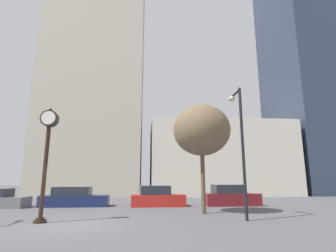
{
  "coord_description": "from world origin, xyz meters",
  "views": [
    {
      "loc": [
        3.14,
        -11.83,
        1.81
      ],
      "look_at": [
        5.14,
        10.8,
        6.56
      ],
      "focal_mm": 28.0,
      "sensor_mm": 36.0,
      "label": 1
    }
  ],
  "objects_px": {
    "car_navy": "(74,198)",
    "car_maroon": "(230,197)",
    "street_clock": "(47,147)",
    "car_red": "(157,197)",
    "street_lamp_right": "(239,131)",
    "bare_tree": "(202,130)"
  },
  "relations": [
    {
      "from": "street_clock",
      "to": "car_maroon",
      "type": "relative_size",
      "value": 1.26
    },
    {
      "from": "bare_tree",
      "to": "street_lamp_right",
      "type": "bearing_deg",
      "value": -60.87
    },
    {
      "from": "bare_tree",
      "to": "car_navy",
      "type": "bearing_deg",
      "value": 149.41
    },
    {
      "from": "car_red",
      "to": "car_maroon",
      "type": "bearing_deg",
      "value": -2.58
    },
    {
      "from": "street_lamp_right",
      "to": "car_navy",
      "type": "bearing_deg",
      "value": 142.71
    },
    {
      "from": "street_clock",
      "to": "car_navy",
      "type": "height_order",
      "value": "street_clock"
    },
    {
      "from": "car_navy",
      "to": "street_lamp_right",
      "type": "xyz_separation_m",
      "value": [
        9.74,
        -7.41,
        3.7
      ]
    },
    {
      "from": "car_red",
      "to": "car_maroon",
      "type": "height_order",
      "value": "car_maroon"
    },
    {
      "from": "car_navy",
      "to": "car_maroon",
      "type": "distance_m",
      "value": 11.44
    },
    {
      "from": "car_red",
      "to": "street_lamp_right",
      "type": "relative_size",
      "value": 0.61
    },
    {
      "from": "car_maroon",
      "to": "street_lamp_right",
      "type": "bearing_deg",
      "value": -105.33
    },
    {
      "from": "car_red",
      "to": "car_maroon",
      "type": "relative_size",
      "value": 0.96
    },
    {
      "from": "car_navy",
      "to": "car_maroon",
      "type": "xyz_separation_m",
      "value": [
        11.43,
        -0.3,
        0.06
      ]
    },
    {
      "from": "car_navy",
      "to": "car_maroon",
      "type": "relative_size",
      "value": 1.14
    },
    {
      "from": "car_navy",
      "to": "bare_tree",
      "type": "relative_size",
      "value": 0.75
    },
    {
      "from": "car_red",
      "to": "street_lamp_right",
      "type": "bearing_deg",
      "value": -64.67
    },
    {
      "from": "car_maroon",
      "to": "car_red",
      "type": "bearing_deg",
      "value": 178.25
    },
    {
      "from": "car_maroon",
      "to": "bare_tree",
      "type": "relative_size",
      "value": 0.66
    },
    {
      "from": "car_red",
      "to": "car_navy",
      "type": "bearing_deg",
      "value": 174.17
    },
    {
      "from": "car_navy",
      "to": "car_red",
      "type": "relative_size",
      "value": 1.19
    },
    {
      "from": "street_lamp_right",
      "to": "bare_tree",
      "type": "height_order",
      "value": "street_lamp_right"
    },
    {
      "from": "street_clock",
      "to": "street_lamp_right",
      "type": "xyz_separation_m",
      "value": [
        9.26,
        0.12,
        0.94
      ]
    }
  ]
}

